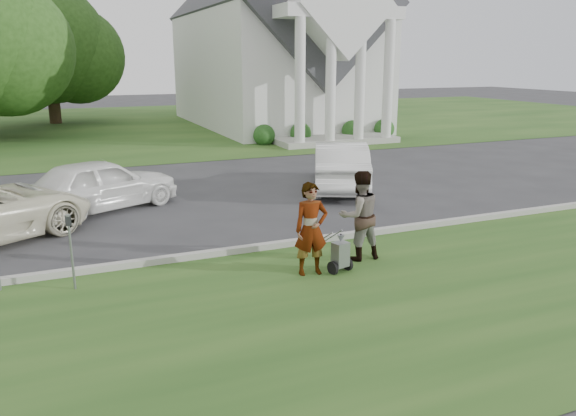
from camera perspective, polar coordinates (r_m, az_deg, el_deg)
ground at (r=12.16m, az=-0.98°, el=-4.99°), size 120.00×120.00×0.00m
grass_strip at (r=9.65m, az=5.75°, el=-10.53°), size 80.00×7.00×0.01m
church_lawn at (r=38.09m, az=-16.36°, el=8.06°), size 80.00×30.00×0.01m
curb at (r=12.62m, az=-1.91°, el=-3.88°), size 80.00×0.18×0.15m
church at (r=36.29m, az=-1.37°, el=17.72°), size 9.19×19.00×24.10m
tree_back at (r=40.62m, az=-23.18°, el=14.56°), size 9.61×7.60×8.89m
striping_cart at (r=11.23m, az=5.31°, el=-4.78°), size 0.59×0.97×0.85m
person_left at (r=10.93m, az=2.36°, el=-2.22°), size 0.71×0.51×1.84m
person_right at (r=11.84m, az=7.25°, el=-0.82°), size 0.93×0.73×1.90m
parking_meter_near at (r=10.92m, az=-21.23°, el=-3.33°), size 0.10×0.09×1.44m
car_b at (r=16.58m, az=-18.50°, el=2.30°), size 4.69×3.40×1.48m
car_d at (r=18.47m, az=5.33°, el=4.35°), size 3.50×4.97×1.56m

